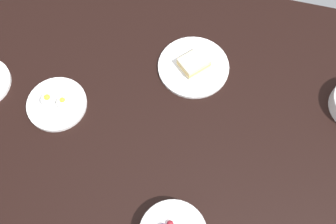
% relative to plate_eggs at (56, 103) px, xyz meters
% --- Properties ---
extents(dining_table, '(1.52, 1.04, 0.04)m').
position_rel_plate_eggs_xyz_m(dining_table, '(-0.33, -0.05, -0.03)').
color(dining_table, black).
rests_on(dining_table, ground).
extents(plate_eggs, '(0.18, 0.18, 0.05)m').
position_rel_plate_eggs_xyz_m(plate_eggs, '(0.00, 0.00, 0.00)').
color(plate_eggs, white).
rests_on(plate_eggs, dining_table).
extents(plate_sandwich, '(0.22, 0.22, 0.04)m').
position_rel_plate_eggs_xyz_m(plate_sandwich, '(-0.37, -0.23, -0.00)').
color(plate_sandwich, white).
rests_on(plate_sandwich, dining_table).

